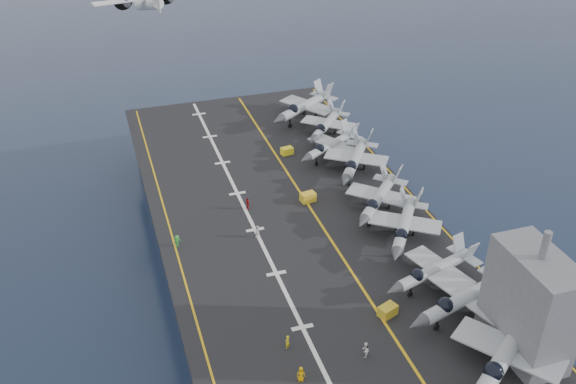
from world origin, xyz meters
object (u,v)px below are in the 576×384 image
object	(u,v)px
fighter_jet_0	(506,352)
island_superstructure	(533,293)
transport_plane	(149,4)
tow_cart_a	(388,311)

from	to	relation	value
fighter_jet_0	island_superstructure	bearing A→B (deg)	32.42
transport_plane	island_superstructure	bearing A→B (deg)	-72.06
island_superstructure	transport_plane	distance (m)	87.47
island_superstructure	fighter_jet_0	bearing A→B (deg)	-147.58
tow_cart_a	transport_plane	size ratio (longest dim) A/B	0.11
island_superstructure	transport_plane	size ratio (longest dim) A/B	0.66
fighter_jet_0	transport_plane	world-z (taller)	transport_plane
transport_plane	fighter_jet_0	bearing A→B (deg)	-74.92
tow_cart_a	fighter_jet_0	bearing A→B (deg)	-57.33
fighter_jet_0	tow_cart_a	world-z (taller)	fighter_jet_0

